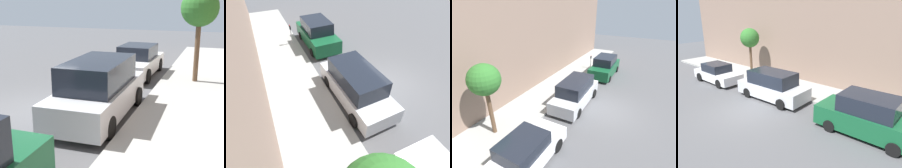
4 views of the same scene
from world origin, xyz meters
The scene contains 7 objects.
ground_plane centered at (0.00, 0.00, 0.00)m, with size 60.00×60.00×0.00m, color #515154.
sidewalk centered at (5.06, 0.00, 0.07)m, with size 3.13×32.00×0.15m.
parked_suv_nearest centered at (2.13, -6.34, 0.93)m, with size 2.08×4.81×1.98m.
parked_minivan_second centered at (2.40, 0.16, 0.92)m, with size 2.02×4.95×1.90m.
parked_sedan_third centered at (2.10, 6.18, 0.72)m, with size 1.92×4.53×1.54m.
parking_meter_near centered at (3.95, -7.14, 1.05)m, with size 0.11×0.15×1.46m.
street_tree centered at (5.02, 5.37, 3.34)m, with size 1.63×1.63×4.06m.
Camera 3 is at (-2.17, 10.43, 6.86)m, focal length 28.00 mm.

